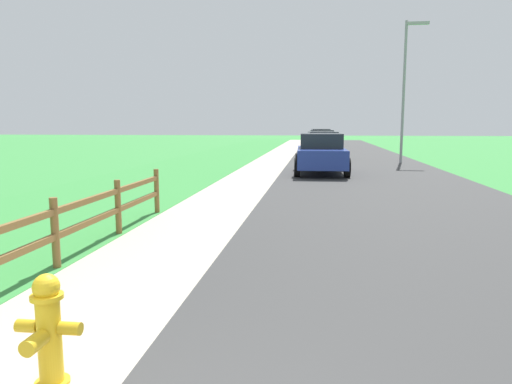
% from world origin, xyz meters
% --- Properties ---
extents(ground_plane, '(120.00, 120.00, 0.00)m').
position_xyz_m(ground_plane, '(0.00, 25.00, 0.00)').
color(ground_plane, '#388A3E').
extents(road_asphalt, '(7.00, 66.00, 0.01)m').
position_xyz_m(road_asphalt, '(3.50, 27.00, 0.00)').
color(road_asphalt, '#363636').
rests_on(road_asphalt, ground).
extents(curb_concrete, '(6.00, 66.00, 0.01)m').
position_xyz_m(curb_concrete, '(-3.00, 27.00, 0.00)').
color(curb_concrete, '#B7AB98').
rests_on(curb_concrete, ground).
extents(grass_verge, '(5.00, 66.00, 0.00)m').
position_xyz_m(grass_verge, '(-4.50, 27.00, 0.01)').
color(grass_verge, '#388A3E').
rests_on(grass_verge, ground).
extents(fire_hydrant, '(0.52, 0.42, 0.89)m').
position_xyz_m(fire_hydrant, '(-0.53, 1.29, 0.46)').
color(fire_hydrant, yellow).
rests_on(fire_hydrant, ground).
extents(rail_fence, '(0.11, 8.58, 1.00)m').
position_xyz_m(rail_fence, '(-2.12, 4.14, 0.58)').
color(rail_fence, brown).
rests_on(rail_fence, ground).
extents(parked_suv_blue, '(2.22, 4.42, 1.63)m').
position_xyz_m(parked_suv_blue, '(1.64, 17.64, 0.82)').
color(parked_suv_blue, navy).
rests_on(parked_suv_blue, ground).
extents(parked_car_white, '(2.28, 4.92, 1.58)m').
position_xyz_m(parked_car_white, '(1.79, 26.15, 0.80)').
color(parked_car_white, white).
rests_on(parked_car_white, ground).
extents(parked_car_beige, '(2.32, 4.56, 1.58)m').
position_xyz_m(parked_car_beige, '(1.79, 34.42, 0.77)').
color(parked_car_beige, '#C6B793').
rests_on(parked_car_beige, ground).
extents(parked_car_black, '(2.31, 5.11, 1.57)m').
position_xyz_m(parked_car_black, '(1.77, 43.40, 0.79)').
color(parked_car_black, black).
rests_on(parked_car_black, ground).
extents(street_lamp, '(1.17, 0.20, 7.18)m').
position_xyz_m(street_lamp, '(5.94, 23.59, 4.21)').
color(street_lamp, gray).
rests_on(street_lamp, ground).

